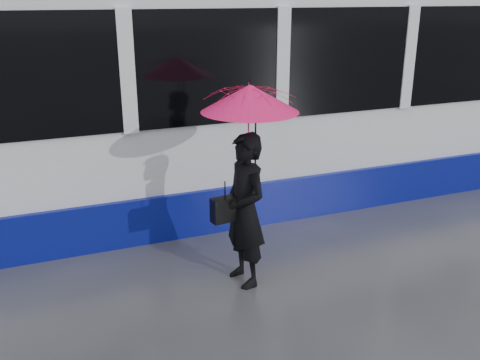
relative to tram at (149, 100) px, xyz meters
name	(u,v)px	position (x,y,z in m)	size (l,w,h in m)	color
ground	(262,272)	(0.68, -2.50, -1.64)	(90.00, 90.00, 0.00)	#2F2F35
rails	(197,199)	(0.68, 0.00, -1.63)	(34.00, 1.51, 0.02)	#3F3D38
tram	(149,100)	(0.00, 0.00, 0.00)	(26.00, 2.56, 3.35)	white
woman	(245,211)	(0.42, -2.60, -0.78)	(0.62, 0.41, 1.71)	black
umbrella	(250,117)	(0.47, -2.60, 0.24)	(1.14, 1.14, 1.15)	#FF155A
handbag	(225,209)	(0.20, -2.58, -0.74)	(0.32, 0.18, 0.44)	black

